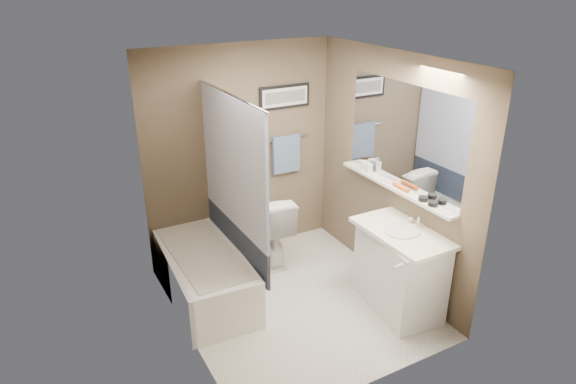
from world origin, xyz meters
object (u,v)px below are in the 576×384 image
candle_bowl_far (423,199)px  soap_bottle (369,166)px  candle_bowl_near (433,204)px  glass_jar (364,166)px  hair_brush_front (401,187)px  toilet (266,227)px  vanity (399,271)px  bathtub (204,275)px

candle_bowl_far → soap_bottle: 0.83m
candle_bowl_near → soap_bottle: (0.00, 0.96, 0.05)m
candle_bowl_near → glass_jar: glass_jar is taller
hair_brush_front → soap_bottle: 0.52m
hair_brush_front → toilet: bearing=128.2°
toilet → hair_brush_front: hair_brush_front is taller
vanity → candle_bowl_near: size_ratio=10.00×
bathtub → hair_brush_front: size_ratio=6.82×
bathtub → toilet: bearing=25.9°
vanity → bathtub: bearing=153.3°
toilet → bathtub: bearing=29.7°
toilet → glass_jar: size_ratio=8.24×
vanity → soap_bottle: (0.19, 0.81, 0.79)m
toilet → glass_jar: (0.90, -0.55, 0.75)m
toilet → hair_brush_front: bearing=135.3°
vanity → candle_bowl_far: (0.19, -0.02, 0.73)m
toilet → candle_bowl_far: size_ratio=9.15×
candle_bowl_near → soap_bottle: size_ratio=0.62×
toilet → hair_brush_front: (0.90, -1.15, 0.73)m
candle_bowl_far → hair_brush_front: 0.31m
toilet → soap_bottle: size_ratio=5.70×
bathtub → soap_bottle: bearing=-4.9°
candle_bowl_far → hair_brush_front: size_ratio=0.41×
bathtub → candle_bowl_near: bearing=-31.0°
toilet → vanity: size_ratio=0.92×
vanity → soap_bottle: bearing=84.2°
toilet → vanity: (0.72, -1.44, -0.01)m
vanity → soap_bottle: size_ratio=6.23×
bathtub → glass_jar: glass_jar is taller
toilet → candle_bowl_far: candle_bowl_far is taller
vanity → hair_brush_front: hair_brush_front is taller
vanity → glass_jar: bearing=85.3°
bathtub → candle_bowl_far: 2.27m
bathtub → toilet: (0.88, 0.37, 0.16)m
vanity → candle_bowl_far: bearing=0.5°
bathtub → glass_jar: (1.79, -0.18, 0.92)m
candle_bowl_near → vanity: bearing=141.4°
bathtub → hair_brush_front: hair_brush_front is taller
glass_jar → soap_bottle: 0.08m
hair_brush_front → soap_bottle: soap_bottle is taller
vanity → glass_jar: size_ratio=9.00×
candle_bowl_near → soap_bottle: 0.96m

